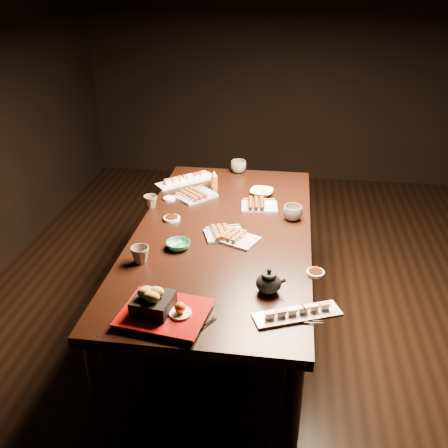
{
  "coord_description": "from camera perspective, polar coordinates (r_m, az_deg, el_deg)",
  "views": [
    {
      "loc": [
        0.03,
        -2.45,
        1.97
      ],
      "look_at": [
        -0.29,
        -0.15,
        0.77
      ],
      "focal_mm": 40.0,
      "sensor_mm": 36.0,
      "label": 1
    }
  ],
  "objects": [
    {
      "name": "sauce_dish_nw",
      "position": [
        2.95,
        -6.25,
        2.91
      ],
      "size": [
        0.1,
        0.1,
        0.01
      ],
      "primitive_type": "cylinder",
      "rotation": [
        0.0,
        0.0,
        0.46
      ],
      "color": "white",
      "rests_on": "dining_table"
    },
    {
      "name": "condiment_bottle",
      "position": [
        3.04,
        -1.13,
        4.99
      ],
      "size": [
        0.06,
        0.06,
        0.13
      ],
      "primitive_type": "cylinder",
      "rotation": [
        0.0,
        0.0,
        0.6
      ],
      "color": "brown",
      "rests_on": "dining_table"
    },
    {
      "name": "yakitori_plate_center",
      "position": [
        2.53,
        0.08,
        -0.86
      ],
      "size": [
        0.23,
        0.2,
        0.05
      ],
      "primitive_type": null,
      "rotation": [
        0.0,
        0.0,
        0.35
      ],
      "color": "#828EB6",
      "rests_on": "dining_table"
    },
    {
      "name": "ground",
      "position": [
        3.14,
        5.75,
        -11.66
      ],
      "size": [
        5.0,
        5.0,
        0.0
      ],
      "primitive_type": "plane",
      "color": "black",
      "rests_on": "ground"
    },
    {
      "name": "sauce_dish_west",
      "position": [
        2.71,
        -5.98,
        0.62
      ],
      "size": [
        0.09,
        0.09,
        0.02
      ],
      "primitive_type": "cylinder",
      "rotation": [
        0.0,
        0.0,
        -0.01
      ],
      "color": "white",
      "rests_on": "dining_table"
    },
    {
      "name": "chopsticks_near",
      "position": [
        1.91,
        -2.96,
        -12.06
      ],
      "size": [
        0.12,
        0.18,
        0.01
      ],
      "primitive_type": null,
      "rotation": [
        0.0,
        0.0,
        1.01
      ],
      "color": "black",
      "rests_on": "dining_table"
    },
    {
      "name": "sauce_dish_east",
      "position": [
        2.77,
        7.81,
        1.17
      ],
      "size": [
        0.09,
        0.09,
        0.01
      ],
      "primitive_type": "cylinder",
      "rotation": [
        0.0,
        0.0,
        0.11
      ],
      "color": "white",
      "rests_on": "dining_table"
    },
    {
      "name": "yakitori_plate_left",
      "position": [
        2.96,
        -3.22,
        3.57
      ],
      "size": [
        0.26,
        0.27,
        0.06
      ],
      "primitive_type": null,
      "rotation": [
        0.0,
        0.0,
        0.83
      ],
      "color": "#828EB6",
      "rests_on": "dining_table"
    },
    {
      "name": "dining_table",
      "position": [
        2.77,
        -0.14,
        -7.75
      ],
      "size": [
        1.22,
        1.93,
        0.75
      ],
      "primitive_type": "cube",
      "rotation": [
        0.0,
        0.0,
        0.19
      ],
      "color": "black",
      "rests_on": "ground"
    },
    {
      "name": "sushi_platter_far",
      "position": [
        3.18,
        -4.38,
        5.21
      ],
      "size": [
        0.37,
        0.34,
        0.05
      ],
      "primitive_type": null,
      "rotation": [
        0.0,
        0.0,
        3.85
      ],
      "color": "white",
      "rests_on": "dining_table"
    },
    {
      "name": "sushi_platter_near",
      "position": [
        1.99,
        8.38,
        -9.86
      ],
      "size": [
        0.36,
        0.22,
        0.04
      ],
      "primitive_type": null,
      "rotation": [
        0.0,
        0.0,
        0.39
      ],
      "color": "white",
      "rests_on": "dining_table"
    },
    {
      "name": "teapot",
      "position": [
        2.1,
        5.13,
        -6.47
      ],
      "size": [
        0.15,
        0.15,
        0.11
      ],
      "primitive_type": null,
      "rotation": [
        0.0,
        0.0,
        0.16
      ],
      "color": "black",
      "rests_on": "dining_table"
    },
    {
      "name": "edamame_bowl_cream",
      "position": [
        3.0,
        4.33,
        3.63
      ],
      "size": [
        0.15,
        0.15,
        0.03
      ],
      "primitive_type": "imported",
      "rotation": [
        0.0,
        0.0,
        -0.12
      ],
      "color": "beige",
      "rests_on": "dining_table"
    },
    {
      "name": "tsukune_plate",
      "position": [
        2.83,
        4.07,
        2.36
      ],
      "size": [
        0.22,
        0.17,
        0.05
      ],
      "primitive_type": null,
      "rotation": [
        0.0,
        0.0,
        0.1
      ],
      "color": "#828EB6",
      "rests_on": "dining_table"
    },
    {
      "name": "tempura_tray",
      "position": [
        1.96,
        -6.88,
        -9.08
      ],
      "size": [
        0.37,
        0.31,
        0.12
      ],
      "primitive_type": null,
      "rotation": [
        0.0,
        0.0,
        -0.14
      ],
      "color": "black",
      "rests_on": "dining_table"
    },
    {
      "name": "teacup_mid_right",
      "position": [
        2.71,
        7.87,
        1.27
      ],
      "size": [
        0.11,
        0.11,
        0.08
      ],
      "primitive_type": "imported",
      "rotation": [
        0.0,
        0.0,
        -0.06
      ],
      "color": "brown",
      "rests_on": "dining_table"
    },
    {
      "name": "chopsticks_se",
      "position": [
        1.97,
        8.04,
        -10.98
      ],
      "size": [
        0.22,
        0.04,
        0.01
      ],
      "primitive_type": null,
      "rotation": [
        0.0,
        0.0,
        0.08
      ],
      "color": "black",
      "rests_on": "dining_table"
    },
    {
      "name": "edamame_bowl_green",
      "position": [
        2.43,
        -5.24,
        -2.42
      ],
      "size": [
        0.16,
        0.16,
        0.04
      ],
      "primitive_type": "imported",
      "rotation": [
        0.0,
        0.0,
        0.61
      ],
      "color": "#2A8267",
      "rests_on": "dining_table"
    },
    {
      "name": "teacup_near_left",
      "position": [
        2.33,
        -9.56,
        -3.5
      ],
      "size": [
        0.11,
        0.11,
        0.08
      ],
      "primitive_type": "imported",
      "rotation": [
        0.0,
        0.0,
        0.27
      ],
      "color": "brown",
      "rests_on": "dining_table"
    },
    {
      "name": "teacup_far_left",
      "position": [
        2.85,
        -8.39,
        2.54
      ],
      "size": [
        0.09,
        0.09,
        0.07
      ],
      "primitive_type": "imported",
      "rotation": [
        0.0,
        0.0,
        0.28
      ],
      "color": "brown",
      "rests_on": "dining_table"
    },
    {
      "name": "yakitori_plate_right",
      "position": [
        2.48,
        1.47,
        -1.36
      ],
      "size": [
        0.24,
        0.22,
        0.05
      ],
      "primitive_type": null,
      "rotation": [
        0.0,
        0.0,
        -0.42
      ],
      "color": "#828EB6",
      "rests_on": "dining_table"
    },
    {
      "name": "sauce_dish_se",
      "position": [
        2.26,
        10.4,
        -5.5
      ],
      "size": [
        0.11,
        0.11,
        0.01
      ],
      "primitive_type": "cylinder",
      "rotation": [
        0.0,
        0.0,
        0.59
      ],
      "color": "white",
      "rests_on": "dining_table"
    },
    {
      "name": "teacup_far_right",
      "position": [
        3.33,
        1.65,
        6.56
      ],
      "size": [
        0.11,
        0.11,
        0.08
      ],
      "primitive_type": "imported",
      "rotation": [
        0.0,
        0.0,
        -0.1
      ],
      "color": "brown",
      "rests_on": "dining_table"
    }
  ]
}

